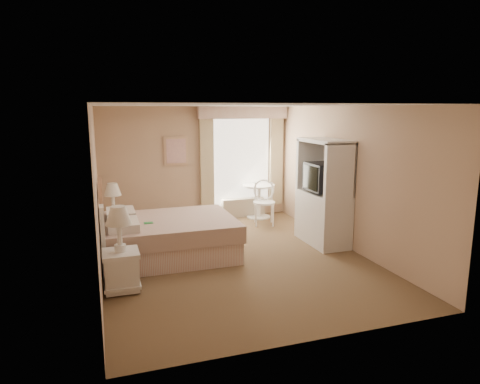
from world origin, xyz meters
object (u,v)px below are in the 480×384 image
object	(u,v)px
bed	(162,236)
armoire	(324,201)
round_table	(259,196)
cafe_chair	(264,199)
nightstand_far	(114,219)
nightstand_near	(121,260)

from	to	relation	value
bed	armoire	xyz separation A→B (m)	(2.93, -0.15, 0.43)
bed	round_table	xyz separation A→B (m)	(2.47, 1.98, 0.15)
cafe_chair	nightstand_far	bearing A→B (deg)	-159.27
round_table	armoire	distance (m)	2.19
round_table	bed	bearing A→B (deg)	-141.32
nightstand_near	round_table	bearing A→B (deg)	44.71
round_table	cafe_chair	bearing A→B (deg)	-99.16
round_table	nightstand_near	bearing A→B (deg)	-135.29
round_table	nightstand_far	bearing A→B (deg)	-166.96
round_table	cafe_chair	distance (m)	0.56
nightstand_near	nightstand_far	world-z (taller)	nightstand_near
bed	round_table	size ratio (longest dim) A/B	2.85
nightstand_far	nightstand_near	bearing A→B (deg)	-90.00
cafe_chair	armoire	world-z (taller)	armoire
armoire	bed	bearing A→B (deg)	177.13
nightstand_near	nightstand_far	bearing A→B (deg)	90.00
bed	nightstand_far	xyz separation A→B (m)	(-0.72, 1.24, 0.04)
cafe_chair	armoire	distance (m)	1.68
nightstand_far	armoire	xyz separation A→B (m)	(3.65, -1.39, 0.39)
nightstand_far	bed	bearing A→B (deg)	-59.71
round_table	armoire	world-z (taller)	armoire
nightstand_far	cafe_chair	size ratio (longest dim) A/B	1.12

